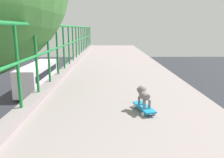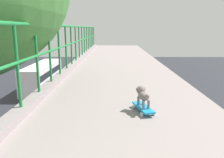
# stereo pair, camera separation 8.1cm
# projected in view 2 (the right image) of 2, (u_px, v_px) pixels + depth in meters

# --- Properties ---
(city_bus) EXTENTS (2.48, 10.08, 3.14)m
(city_bus) POSITION_uv_depth(u_px,v_px,m) (43.00, 75.00, 28.00)
(city_bus) COLOR white
(city_bus) RESTS_ON ground
(toy_skateboard) EXTENTS (0.29, 0.54, 0.08)m
(toy_skateboard) POSITION_uv_depth(u_px,v_px,m) (143.00, 108.00, 3.31)
(toy_skateboard) COLOR #1990D5
(toy_skateboard) RESTS_ON overpass_deck
(small_dog) EXTENTS (0.20, 0.36, 0.28)m
(small_dog) POSITION_uv_depth(u_px,v_px,m) (143.00, 94.00, 3.29)
(small_dog) COLOR slate
(small_dog) RESTS_ON toy_skateboard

